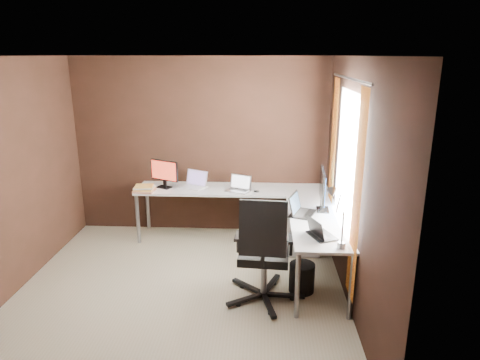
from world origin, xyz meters
name	(u,v)px	position (x,y,z in m)	size (l,w,h in m)	color
room	(210,179)	(0.34, 0.07, 1.28)	(3.60, 3.60, 2.50)	tan
desk	(259,204)	(0.84, 1.04, 0.68)	(2.65, 2.25, 0.73)	white
drawer_pedestal	(303,228)	(1.43, 1.15, 0.30)	(0.42, 0.50, 0.60)	white
monitor_left	(164,172)	(-0.47, 1.50, 0.95)	(0.41, 0.23, 0.39)	black
monitor_right	(322,188)	(1.59, 0.70, 1.01)	(0.16, 0.59, 0.49)	black
laptop_white	(195,184)	(-0.06, 1.54, 0.78)	(0.41, 0.36, 0.22)	white
laptop_silver	(239,187)	(0.57, 1.41, 0.78)	(0.37, 0.32, 0.21)	silver
laptop_black_big	(300,210)	(1.32, 0.56, 0.78)	(0.36, 0.42, 0.24)	black
laptop_black_small	(319,233)	(1.47, -0.09, 0.78)	(0.32, 0.37, 0.21)	black
book_stack	(144,189)	(-0.71, 1.30, 0.77)	(0.29, 0.24, 0.09)	tan
mouse_left	(154,189)	(-0.60, 1.37, 0.74)	(0.08, 0.05, 0.03)	black
mouse_corner	(257,191)	(0.81, 1.34, 0.75)	(0.08, 0.05, 0.03)	black
desk_lamp	(336,210)	(1.58, -0.27, 1.09)	(0.19, 0.22, 0.58)	slate
office_chair	(264,271)	(0.91, -0.12, 0.35)	(0.66, 0.66, 1.18)	black
wastebasket	(302,277)	(1.33, 0.09, 0.16)	(0.28, 0.28, 0.32)	black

